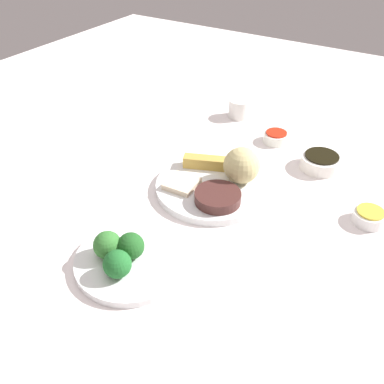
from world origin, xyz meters
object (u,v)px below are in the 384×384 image
at_px(main_plate, 211,186).
at_px(sauce_ramekin_hot_mustard, 369,217).
at_px(sauce_ramekin_sweet_and_sour, 276,138).
at_px(teacup, 239,108).
at_px(soy_sauce_bowl, 321,162).
at_px(broccoli_plate, 132,260).

relative_size(main_plate, sauce_ramekin_hot_mustard, 3.86).
relative_size(sauce_ramekin_sweet_and_sour, teacup, 1.05).
bearing_deg(soy_sauce_bowl, sauce_ramekin_hot_mustard, 135.43).
height_order(soy_sauce_bowl, sauce_ramekin_sweet_and_sour, soy_sauce_bowl).
xyz_separation_m(main_plate, soy_sauce_bowl, (-0.18, -0.21, 0.01)).
height_order(sauce_ramekin_hot_mustard, teacup, teacup).
distance_m(soy_sauce_bowl, teacup, 0.32).
height_order(main_plate, soy_sauce_bowl, soy_sauce_bowl).
height_order(soy_sauce_bowl, teacup, teacup).
xyz_separation_m(soy_sauce_bowl, sauce_ramekin_sweet_and_sour, (0.14, -0.06, -0.00)).
xyz_separation_m(main_plate, broccoli_plate, (0.01, 0.27, -0.00)).
bearing_deg(soy_sauce_bowl, broccoli_plate, 68.85).
height_order(broccoli_plate, soy_sauce_bowl, soy_sauce_bowl).
height_order(sauce_ramekin_hot_mustard, sauce_ramekin_sweet_and_sour, same).
relative_size(main_plate, teacup, 4.06).
bearing_deg(teacup, sauce_ramekin_hot_mustard, 146.52).
distance_m(soy_sauce_bowl, sauce_ramekin_sweet_and_sour, 0.15).
bearing_deg(main_plate, sauce_ramekin_sweet_and_sour, -98.11).
distance_m(soy_sauce_bowl, sauce_ramekin_hot_mustard, 0.20).
xyz_separation_m(soy_sauce_bowl, sauce_ramekin_hot_mustard, (-0.15, 0.14, -0.00)).
xyz_separation_m(main_plate, teacup, (0.11, -0.35, 0.02)).
bearing_deg(soy_sauce_bowl, sauce_ramekin_sweet_and_sour, -23.63).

